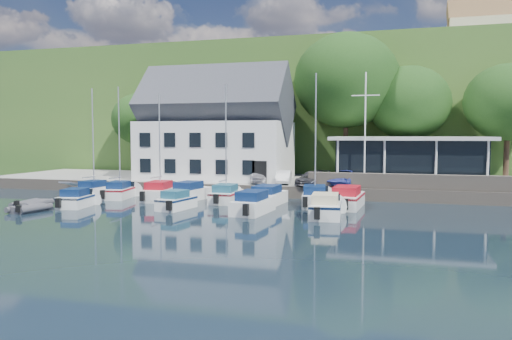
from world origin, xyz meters
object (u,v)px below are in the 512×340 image
(car_white, at_px, (284,177))
(boat_r1_1, at_px, (119,146))
(boat_r1_2, at_px, (160,142))
(boat_r2_3, at_px, (253,202))
(car_silver, at_px, (258,176))
(boat_r1_3, at_px, (190,191))
(boat_r2_0, at_px, (77,198))
(boat_r1_0, at_px, (93,146))
(boat_r1_4, at_px, (226,146))
(club_pavilion, at_px, (409,160))
(car_dgrey, at_px, (312,178))
(boat_r1_6, at_px, (316,143))
(harbor_building, at_px, (216,134))
(boat_r1_7, at_px, (347,197))
(boat_r2_4, at_px, (326,205))
(boat_r1_5, at_px, (268,195))
(flagpole, at_px, (365,130))
(car_blue, at_px, (345,177))
(boat_r2_2, at_px, (176,200))
(dinghy_0, at_px, (32,203))
(dinghy_1, at_px, (29,207))

(car_white, xyz_separation_m, boat_r1_1, (-12.59, -5.82, 2.76))
(boat_r1_2, xyz_separation_m, boat_r2_3, (9.13, -4.55, -3.93))
(car_silver, height_order, boat_r1_3, car_silver)
(boat_r1_1, height_order, boat_r2_0, boat_r1_1)
(boat_r1_0, height_order, boat_r1_4, boat_r1_4)
(club_pavilion, distance_m, car_dgrey, 8.71)
(boat_r1_6, bearing_deg, boat_r1_1, 171.67)
(boat_r2_0, bearing_deg, harbor_building, 60.98)
(boat_r1_7, height_order, boat_r2_4, boat_r1_7)
(boat_r1_1, xyz_separation_m, boat_r2_3, (12.85, -4.65, -3.57))
(club_pavilion, distance_m, boat_r1_7, 10.16)
(boat_r1_3, bearing_deg, harbor_building, 104.04)
(car_dgrey, height_order, boat_r1_0, boat_r1_0)
(boat_r1_5, bearing_deg, flagpole, 42.51)
(boat_r1_0, bearing_deg, boat_r1_6, 4.81)
(boat_r1_5, bearing_deg, boat_r2_0, -153.51)
(boat_r1_3, bearing_deg, car_blue, 31.13)
(boat_r1_6, xyz_separation_m, boat_r2_4, (1.45, -4.83, -3.91))
(car_blue, distance_m, boat_r1_2, 15.65)
(boat_r1_6, relative_size, boat_r2_3, 1.54)
(boat_r1_4, relative_size, boat_r2_2, 1.91)
(boat_r1_6, distance_m, boat_r2_4, 6.38)
(harbor_building, xyz_separation_m, boat_r2_4, (12.64, -13.98, -4.59))
(boat_r1_0, height_order, boat_r1_3, boat_r1_0)
(car_silver, distance_m, boat_r1_0, 14.26)
(car_dgrey, height_order, boat_r1_6, boat_r1_6)
(flagpole, relative_size, boat_r1_7, 1.36)
(car_dgrey, height_order, boat_r1_7, car_dgrey)
(boat_r1_4, height_order, dinghy_0, boat_r1_4)
(boat_r1_2, relative_size, boat_r2_3, 1.55)
(boat_r1_2, xyz_separation_m, boat_r2_4, (14.03, -4.74, -3.94))
(boat_r1_0, xyz_separation_m, boat_r1_1, (2.52, -0.06, -0.01))
(boat_r1_5, relative_size, boat_r2_3, 1.00)
(boat_r1_1, relative_size, boat_r1_2, 0.92)
(boat_r2_2, bearing_deg, boat_r2_4, 6.64)
(boat_r1_0, relative_size, boat_r1_1, 1.00)
(club_pavilion, relative_size, boat_r1_6, 1.41)
(car_silver, xyz_separation_m, boat_r1_5, (2.43, -5.99, -0.86))
(boat_r1_1, bearing_deg, boat_r2_4, -25.04)
(boat_r1_7, bearing_deg, boat_r1_0, -177.30)
(harbor_building, relative_size, boat_r2_2, 3.12)
(flagpole, height_order, dinghy_1, flagpole)
(dinghy_1, bearing_deg, car_white, 53.58)
(boat_r1_2, height_order, dinghy_1, boat_r1_2)
(boat_r1_0, bearing_deg, harbor_building, 55.01)
(boat_r1_3, relative_size, boat_r2_3, 0.96)
(car_white, relative_size, boat_r1_2, 0.38)
(boat_r2_2, xyz_separation_m, boat_r2_3, (5.72, -0.24, 0.09))
(boat_r1_3, relative_size, boat_r1_7, 0.85)
(boat_r1_3, bearing_deg, dinghy_0, -133.79)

